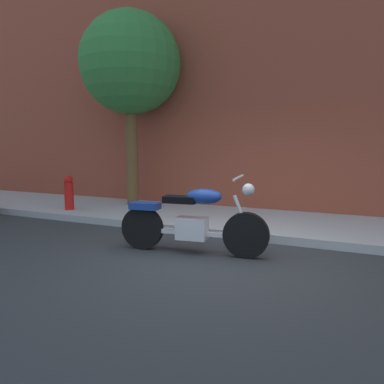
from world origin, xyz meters
The scene contains 6 objects.
ground_plane centered at (0.00, 0.00, 0.00)m, with size 60.00×60.00×0.00m, color #303335.
sidewalk centered at (0.00, 2.42, 0.07)m, with size 24.05×2.40×0.14m, color #ACACAC.
building_facade centered at (0.00, 3.87, 3.89)m, with size 24.05×0.50×7.78m, color brown.
motorcycle centered at (-0.51, 0.22, 0.47)m, with size 2.22×0.70×1.15m.
street_tree centered at (-3.30, 2.91, 3.43)m, with size 2.35×2.35×4.64m.
fire_hydrant centered at (-4.22, 1.73, 0.46)m, with size 0.20×0.20×0.91m.
Camera 1 is at (1.67, -4.60, 1.58)m, focal length 34.63 mm.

